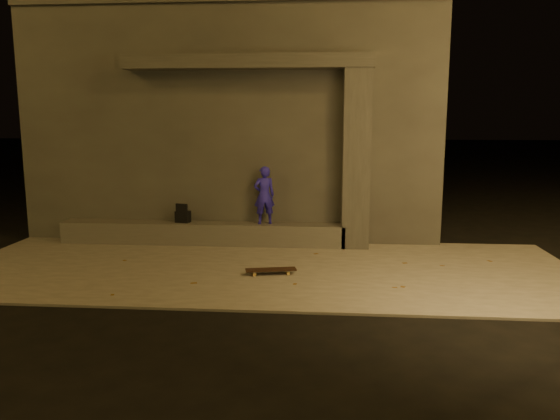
# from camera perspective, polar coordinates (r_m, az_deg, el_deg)

# --- Properties ---
(ground) EXTENTS (120.00, 120.00, 0.00)m
(ground) POSITION_cam_1_polar(r_m,az_deg,el_deg) (7.93, -3.40, -10.16)
(ground) COLOR black
(ground) RESTS_ON ground
(sidewalk) EXTENTS (11.00, 4.40, 0.04)m
(sidewalk) POSITION_cam_1_polar(r_m,az_deg,el_deg) (9.82, -1.73, -6.11)
(sidewalk) COLOR #67635B
(sidewalk) RESTS_ON ground
(building) EXTENTS (9.00, 5.10, 5.22)m
(building) POSITION_cam_1_polar(r_m,az_deg,el_deg) (14.03, -3.79, 9.32)
(building) COLOR #3B3936
(building) RESTS_ON ground
(ledge) EXTENTS (6.00, 0.55, 0.45)m
(ledge) POSITION_cam_1_polar(r_m,az_deg,el_deg) (11.68, -8.09, -2.40)
(ledge) COLOR #514F4A
(ledge) RESTS_ON sidewalk
(column) EXTENTS (0.55, 0.55, 3.60)m
(column) POSITION_cam_1_polar(r_m,az_deg,el_deg) (11.18, 7.98, 5.23)
(column) COLOR #3B3936
(column) RESTS_ON sidewalk
(canopy) EXTENTS (5.00, 0.70, 0.28)m
(canopy) POSITION_cam_1_polar(r_m,az_deg,el_deg) (11.35, -3.37, 15.18)
(canopy) COLOR #3B3936
(canopy) RESTS_ON column
(skateboarder) EXTENTS (0.50, 0.40, 1.20)m
(skateboarder) POSITION_cam_1_polar(r_m,az_deg,el_deg) (11.32, -1.66, 1.56)
(skateboarder) COLOR #261DBD
(skateboarder) RESTS_ON ledge
(backpack) EXTENTS (0.32, 0.24, 0.41)m
(backpack) POSITION_cam_1_polar(r_m,az_deg,el_deg) (11.71, -10.11, -0.60)
(backpack) COLOR black
(backpack) RESTS_ON ledge
(skateboard) EXTENTS (0.89, 0.40, 0.10)m
(skateboard) POSITION_cam_1_polar(r_m,az_deg,el_deg) (9.35, -0.96, -6.29)
(skateboard) COLOR black
(skateboard) RESTS_ON sidewalk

